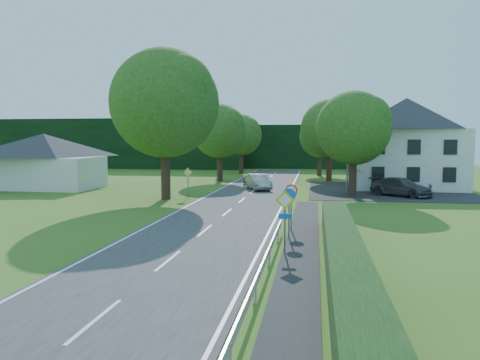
% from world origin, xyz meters
% --- Properties ---
extents(ground, '(160.00, 160.00, 0.00)m').
position_xyz_m(ground, '(0.00, 0.00, 0.00)').
color(ground, '#38601B').
rests_on(ground, ground).
extents(road, '(7.00, 80.00, 0.04)m').
position_xyz_m(road, '(0.00, 20.00, 0.02)').
color(road, '#313234').
rests_on(road, ground).
extents(footpath, '(1.50, 44.00, 0.04)m').
position_xyz_m(footpath, '(4.95, 2.00, 0.02)').
color(footpath, '#242326').
rests_on(footpath, ground).
extents(parking_pad, '(14.00, 16.00, 0.04)m').
position_xyz_m(parking_pad, '(12.00, 33.00, 0.02)').
color(parking_pad, '#242326').
rests_on(parking_pad, ground).
extents(line_edge_left, '(0.12, 80.00, 0.01)m').
position_xyz_m(line_edge_left, '(-3.25, 20.00, 0.04)').
color(line_edge_left, white).
rests_on(line_edge_left, road).
extents(line_edge_right, '(0.12, 80.00, 0.01)m').
position_xyz_m(line_edge_right, '(3.25, 20.00, 0.04)').
color(line_edge_right, white).
rests_on(line_edge_right, road).
extents(line_centre, '(0.12, 80.00, 0.01)m').
position_xyz_m(line_centre, '(0.00, 20.00, 0.04)').
color(line_centre, white).
rests_on(line_centre, road).
extents(guardrail, '(0.12, 26.00, 0.69)m').
position_xyz_m(guardrail, '(3.85, -1.00, 0.34)').
color(guardrail, silver).
rests_on(guardrail, ground).
extents(hedge_right, '(1.20, 30.00, 1.30)m').
position_xyz_m(hedge_right, '(6.50, 0.00, 0.65)').
color(hedge_right, black).
rests_on(hedge_right, ground).
extents(tree_main, '(9.40, 9.40, 11.64)m').
position_xyz_m(tree_main, '(-6.00, 24.00, 5.82)').
color(tree_main, '#244815').
rests_on(tree_main, ground).
extents(tree_left_far, '(7.00, 7.00, 8.58)m').
position_xyz_m(tree_left_far, '(-5.00, 40.00, 4.29)').
color(tree_left_far, '#244815').
rests_on(tree_left_far, ground).
extents(tree_right_far, '(7.40, 7.40, 9.09)m').
position_xyz_m(tree_right_far, '(7.00, 42.00, 4.54)').
color(tree_right_far, '#244815').
rests_on(tree_right_far, ground).
extents(tree_left_back, '(6.60, 6.60, 8.07)m').
position_xyz_m(tree_left_back, '(-4.50, 52.00, 4.04)').
color(tree_left_back, '#244815').
rests_on(tree_left_back, ground).
extents(tree_right_back, '(6.20, 6.20, 7.56)m').
position_xyz_m(tree_right_back, '(6.00, 50.00, 3.78)').
color(tree_right_back, '#244815').
rests_on(tree_right_back, ground).
extents(tree_right_mid, '(7.00, 7.00, 8.58)m').
position_xyz_m(tree_right_mid, '(8.50, 28.00, 4.29)').
color(tree_right_mid, '#244815').
rests_on(tree_right_mid, ground).
extents(treeline_left, '(44.00, 6.00, 8.00)m').
position_xyz_m(treeline_left, '(-28.00, 62.00, 4.00)').
color(treeline_left, black).
rests_on(treeline_left, ground).
extents(treeline_right, '(30.00, 5.00, 7.00)m').
position_xyz_m(treeline_right, '(8.00, 66.00, 3.50)').
color(treeline_right, black).
rests_on(treeline_right, ground).
extents(bungalow_left, '(11.00, 6.50, 5.20)m').
position_xyz_m(bungalow_left, '(-20.00, 30.00, 2.71)').
color(bungalow_left, silver).
rests_on(bungalow_left, ground).
extents(house_white, '(10.60, 8.40, 8.60)m').
position_xyz_m(house_white, '(14.00, 36.00, 4.41)').
color(house_white, silver).
rests_on(house_white, ground).
extents(streetlight, '(2.03, 0.18, 8.00)m').
position_xyz_m(streetlight, '(8.06, 30.00, 4.46)').
color(streetlight, slate).
rests_on(streetlight, ground).
extents(sign_priority_right, '(0.78, 0.09, 2.59)m').
position_xyz_m(sign_priority_right, '(4.30, 7.98, 1.80)').
color(sign_priority_right, slate).
rests_on(sign_priority_right, ground).
extents(sign_roundabout, '(0.64, 0.08, 2.37)m').
position_xyz_m(sign_roundabout, '(4.30, 10.98, 1.67)').
color(sign_roundabout, slate).
rests_on(sign_roundabout, ground).
extents(sign_speed_limit, '(0.64, 0.11, 2.37)m').
position_xyz_m(sign_speed_limit, '(4.30, 12.97, 1.77)').
color(sign_speed_limit, slate).
rests_on(sign_speed_limit, ground).
extents(sign_priority_left, '(0.78, 0.09, 2.44)m').
position_xyz_m(sign_priority_left, '(-4.50, 24.98, 1.72)').
color(sign_priority_left, slate).
rests_on(sign_priority_left, ground).
extents(moving_car, '(3.07, 4.53, 1.41)m').
position_xyz_m(moving_car, '(0.30, 31.75, 0.75)').
color(moving_car, '#A1A1A5').
rests_on(moving_car, road).
extents(motorcycle, '(0.71, 1.84, 0.96)m').
position_xyz_m(motorcycle, '(-1.20, 33.99, 0.52)').
color(motorcycle, black).
rests_on(motorcycle, road).
extents(parked_car_silver_a, '(4.48, 2.63, 1.39)m').
position_xyz_m(parked_car_silver_a, '(11.14, 33.95, 0.74)').
color(parked_car_silver_a, '#B3B2B7').
rests_on(parked_car_silver_a, parking_pad).
extents(parked_car_grey, '(5.25, 4.91, 1.49)m').
position_xyz_m(parked_car_grey, '(12.45, 28.81, 0.78)').
color(parked_car_grey, '#47454A').
rests_on(parked_car_grey, parking_pad).
extents(parked_car_silver_b, '(5.27, 4.39, 1.34)m').
position_xyz_m(parked_car_silver_b, '(16.81, 34.00, 0.71)').
color(parked_car_silver_b, silver).
rests_on(parked_car_silver_b, parking_pad).
extents(parasol, '(3.06, 3.08, 2.15)m').
position_xyz_m(parasol, '(8.60, 30.18, 1.12)').
color(parasol, red).
rests_on(parasol, parking_pad).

